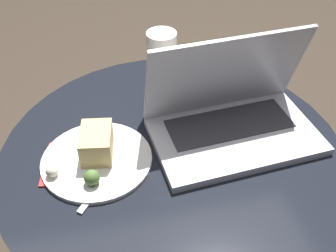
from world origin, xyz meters
name	(u,v)px	position (x,y,z in m)	size (l,w,h in m)	color
table	(173,188)	(0.00, 0.00, 0.37)	(0.74, 0.74, 0.50)	#9E9EA3
napkin	(87,163)	(-0.18, 0.00, 0.51)	(0.20, 0.15, 0.00)	#B7332D
laptop	(232,115)	(0.14, 0.03, 0.55)	(0.37, 0.25, 0.23)	silver
beer_glass	(162,73)	(0.01, 0.15, 0.60)	(0.07, 0.07, 0.20)	gold
snack_plate	(96,155)	(-0.16, 0.00, 0.52)	(0.23, 0.23, 0.07)	white
fork	(107,177)	(-0.15, -0.05, 0.51)	(0.12, 0.14, 0.00)	silver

